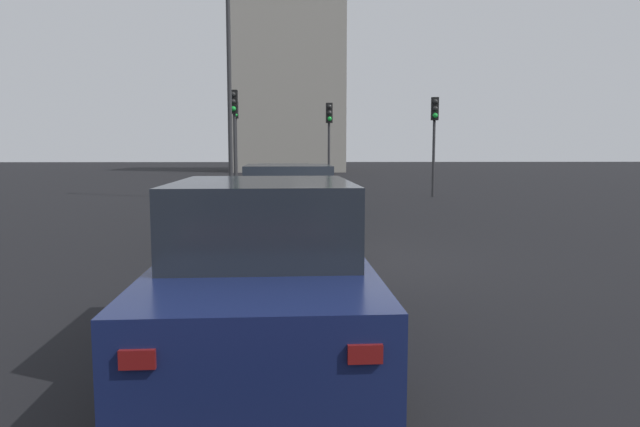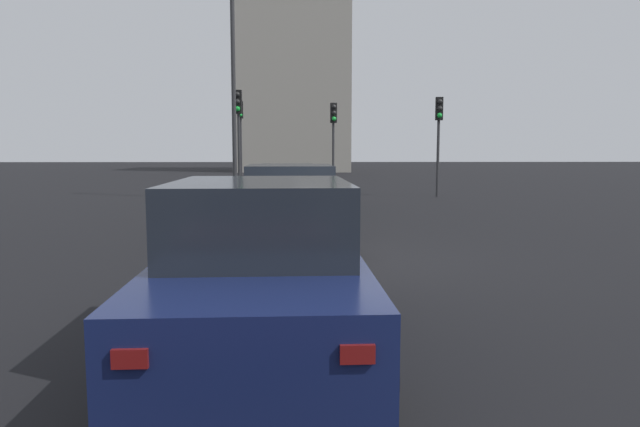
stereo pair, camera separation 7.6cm
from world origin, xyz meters
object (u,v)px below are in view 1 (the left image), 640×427
(traffic_light_far_left, at_px, (435,125))
(traffic_light_near_right, at_px, (234,121))
(traffic_light_far_right, at_px, (329,128))
(car_teal_right_lead, at_px, (283,188))
(car_navy_right_third, at_px, (265,269))
(car_white_right_second, at_px, (288,207))
(traffic_light_near_left, at_px, (236,125))
(street_lamp_kerbside, at_px, (229,67))

(traffic_light_far_left, bearing_deg, traffic_light_near_right, -83.42)
(traffic_light_far_right, bearing_deg, car_teal_right_lead, -19.85)
(car_teal_right_lead, xyz_separation_m, car_navy_right_third, (-12.40, -0.17, 0.06))
(car_white_right_second, xyz_separation_m, traffic_light_far_right, (15.20, -1.61, 2.12))
(car_white_right_second, relative_size, traffic_light_near_left, 0.99)
(car_white_right_second, distance_m, traffic_light_far_left, 13.09)
(car_navy_right_third, xyz_separation_m, traffic_light_far_left, (17.47, -5.72, 2.08))
(car_teal_right_lead, xyz_separation_m, traffic_light_far_left, (5.06, -5.89, 2.14))
(traffic_light_far_left, relative_size, street_lamp_kerbside, 0.46)
(car_navy_right_third, height_order, traffic_light_far_left, traffic_light_far_left)
(car_teal_right_lead, height_order, car_white_right_second, car_white_right_second)
(car_white_right_second, relative_size, car_navy_right_third, 0.96)
(car_teal_right_lead, bearing_deg, traffic_light_near_left, 11.60)
(traffic_light_far_left, bearing_deg, car_white_right_second, -22.25)
(car_navy_right_third, bearing_deg, traffic_light_near_left, 5.08)
(traffic_light_near_left, relative_size, street_lamp_kerbside, 0.52)
(car_navy_right_third, xyz_separation_m, traffic_light_near_left, (25.67, 3.03, 2.42))
(street_lamp_kerbside, bearing_deg, traffic_light_near_right, -5.24)
(car_white_right_second, height_order, street_lamp_kerbside, street_lamp_kerbside)
(traffic_light_near_left, height_order, street_lamp_kerbside, street_lamp_kerbside)
(car_teal_right_lead, distance_m, traffic_light_far_left, 8.06)
(traffic_light_far_right, bearing_deg, traffic_light_near_right, -51.72)
(car_navy_right_third, bearing_deg, traffic_light_far_left, -19.78)
(car_white_right_second, height_order, traffic_light_far_right, traffic_light_far_right)
(traffic_light_near_right, bearing_deg, street_lamp_kerbside, -0.84)
(car_white_right_second, relative_size, traffic_light_near_right, 1.06)
(car_teal_right_lead, relative_size, car_navy_right_third, 0.97)
(car_white_right_second, bearing_deg, car_navy_right_third, 177.23)
(traffic_light_far_right, bearing_deg, traffic_light_far_left, 40.84)
(car_teal_right_lead, bearing_deg, car_white_right_second, -178.13)
(traffic_light_near_left, relative_size, traffic_light_far_right, 1.11)
(traffic_light_far_right, relative_size, street_lamp_kerbside, 0.47)
(street_lamp_kerbside, bearing_deg, traffic_light_far_right, -39.76)
(car_navy_right_third, height_order, traffic_light_near_left, traffic_light_near_left)
(car_teal_right_lead, distance_m, car_navy_right_third, 12.40)
(traffic_light_near_right, bearing_deg, car_navy_right_third, 11.62)
(car_white_right_second, height_order, traffic_light_far_left, traffic_light_far_left)
(car_navy_right_third, relative_size, traffic_light_near_right, 1.10)
(traffic_light_near_left, distance_m, traffic_light_near_right, 8.67)
(car_navy_right_third, height_order, street_lamp_kerbside, street_lamp_kerbside)
(car_teal_right_lead, distance_m, car_white_right_second, 6.58)
(traffic_light_near_right, bearing_deg, car_white_right_second, 15.83)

